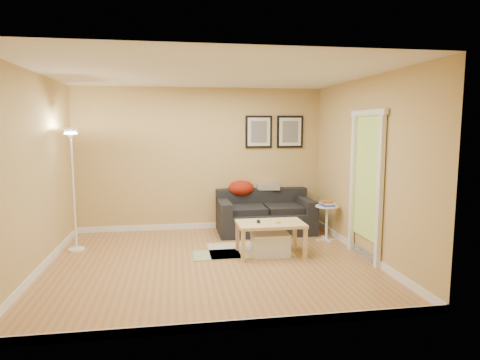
{
  "coord_description": "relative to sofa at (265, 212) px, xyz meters",
  "views": [
    {
      "loc": [
        -0.47,
        -5.63,
        1.89
      ],
      "look_at": [
        0.55,
        0.85,
        1.05
      ],
      "focal_mm": 31.04,
      "sensor_mm": 36.0,
      "label": 1
    }
  ],
  "objects": [
    {
      "name": "framed_print_left",
      "position": [
        -0.04,
        0.45,
        1.43
      ],
      "size": [
        0.5,
        0.04,
        0.6
      ],
      "primitive_type": null,
      "color": "black",
      "rests_on": "wall_back"
    },
    {
      "name": "book_stack",
      "position": [
        0.9,
        -0.67,
        0.26
      ],
      "size": [
        0.27,
        0.31,
        0.08
      ],
      "primitive_type": null,
      "rotation": [
        0.0,
        0.0,
        0.34
      ],
      "color": "#313893",
      "rests_on": "side_table"
    },
    {
      "name": "baseboard_left",
      "position": [
        -3.36,
        -1.53,
        -0.33
      ],
      "size": [
        0.02,
        4.0,
        0.1
      ],
      "primitive_type": "cube",
      "color": "white",
      "rests_on": "ground"
    },
    {
      "name": "floor_lamp",
      "position": [
        -3.12,
        -0.63,
        0.52
      ],
      "size": [
        0.25,
        0.25,
        1.9
      ],
      "primitive_type": null,
      "color": "white",
      "rests_on": "ground"
    },
    {
      "name": "side_table",
      "position": [
        0.9,
        -0.68,
        -0.08
      ],
      "size": [
        0.39,
        0.39,
        0.59
      ],
      "primitive_type": null,
      "color": "white",
      "rests_on": "ground"
    },
    {
      "name": "area_rug",
      "position": [
        -0.48,
        -1.03,
        -0.37
      ],
      "size": [
        1.25,
        0.85,
        0.01
      ],
      "primitive_type": "cube",
      "color": "beige",
      "rests_on": "ground"
    },
    {
      "name": "plaid_throw",
      "position": [
        0.12,
        0.33,
        0.41
      ],
      "size": [
        0.45,
        0.32,
        0.1
      ],
      "primitive_type": null,
      "rotation": [
        0.0,
        0.0,
        -0.14
      ],
      "color": "tan",
      "rests_on": "sofa"
    },
    {
      "name": "red_throw",
      "position": [
        -0.39,
        0.3,
        0.4
      ],
      "size": [
        0.48,
        0.36,
        0.28
      ],
      "primitive_type": null,
      "color": "#9B2C0E",
      "rests_on": "sofa"
    },
    {
      "name": "storage_bin",
      "position": [
        -0.22,
        -1.33,
        -0.21
      ],
      "size": [
        0.55,
        0.4,
        0.34
      ],
      "primitive_type": null,
      "color": "white",
      "rests_on": "ground"
    },
    {
      "name": "coffee_table",
      "position": [
        -0.21,
        -1.31,
        -0.13
      ],
      "size": [
        1.0,
        0.63,
        0.49
      ],
      "primitive_type": null,
      "rotation": [
        0.0,
        0.0,
        0.03
      ],
      "color": "beige",
      "rests_on": "ground"
    },
    {
      "name": "baseboard_front",
      "position": [
        -1.12,
        -3.52,
        -0.33
      ],
      "size": [
        4.5,
        0.02,
        0.1
      ],
      "primitive_type": "cube",
      "color": "white",
      "rests_on": "ground"
    },
    {
      "name": "doorway",
      "position": [
        1.08,
        -1.68,
        0.65
      ],
      "size": [
        0.12,
        1.01,
        2.13
      ],
      "primitive_type": null,
      "color": "white",
      "rests_on": "ground"
    },
    {
      "name": "floor",
      "position": [
        -1.12,
        -1.53,
        -0.38
      ],
      "size": [
        4.5,
        4.5,
        0.0
      ],
      "primitive_type": "plane",
      "color": "#AA7749",
      "rests_on": "ground"
    },
    {
      "name": "framed_print_right",
      "position": [
        0.56,
        0.45,
        1.43
      ],
      "size": [
        0.5,
        0.04,
        0.6
      ],
      "primitive_type": null,
      "color": "black",
      "rests_on": "wall_back"
    },
    {
      "name": "wall_back",
      "position": [
        -1.12,
        0.47,
        0.92
      ],
      "size": [
        4.5,
        0.0,
        4.5
      ],
      "primitive_type": "plane",
      "rotation": [
        1.57,
        0.0,
        0.0
      ],
      "color": "tan",
      "rests_on": "ground"
    },
    {
      "name": "ceiling",
      "position": [
        -1.12,
        -1.53,
        2.23
      ],
      "size": [
        4.5,
        4.5,
        0.0
      ],
      "primitive_type": "plane",
      "rotation": [
        3.14,
        0.0,
        0.0
      ],
      "color": "white",
      "rests_on": "wall_back"
    },
    {
      "name": "wall_left",
      "position": [
        -3.37,
        -1.53,
        0.92
      ],
      "size": [
        0.0,
        4.0,
        4.0
      ],
      "primitive_type": "plane",
      "rotation": [
        1.57,
        0.0,
        1.57
      ],
      "color": "tan",
      "rests_on": "ground"
    },
    {
      "name": "baseboard_back",
      "position": [
        -1.12,
        0.46,
        -0.33
      ],
      "size": [
        4.5,
        0.02,
        0.1
      ],
      "primitive_type": "cube",
      "color": "white",
      "rests_on": "ground"
    },
    {
      "name": "green_runner",
      "position": [
        -1.0,
        -1.22,
        -0.37
      ],
      "size": [
        0.7,
        0.5,
        0.01
      ],
      "primitive_type": "cube",
      "color": "#668C4C",
      "rests_on": "ground"
    },
    {
      "name": "wall_right",
      "position": [
        1.13,
        -1.53,
        0.92
      ],
      "size": [
        0.0,
        4.0,
        4.0
      ],
      "primitive_type": "plane",
      "rotation": [
        1.57,
        0.0,
        -1.57
      ],
      "color": "tan",
      "rests_on": "ground"
    },
    {
      "name": "wall_front",
      "position": [
        -1.12,
        -3.53,
        0.92
      ],
      "size": [
        4.5,
        0.0,
        4.5
      ],
      "primitive_type": "plane",
      "rotation": [
        -1.57,
        0.0,
        0.0
      ],
      "color": "tan",
      "rests_on": "ground"
    },
    {
      "name": "remote_control",
      "position": [
        -0.38,
        -1.27,
        0.13
      ],
      "size": [
        0.07,
        0.17,
        0.02
      ],
      "primitive_type": "cube",
      "rotation": [
        0.0,
        0.0,
        -0.16
      ],
      "color": "black",
      "rests_on": "coffee_table"
    },
    {
      "name": "baseboard_right",
      "position": [
        1.12,
        -1.53,
        -0.33
      ],
      "size": [
        0.02,
        4.0,
        0.1
      ],
      "primitive_type": "cube",
      "color": "white",
      "rests_on": "ground"
    },
    {
      "name": "tape_roll",
      "position": [
        -0.12,
        -1.39,
        0.13
      ],
      "size": [
        0.07,
        0.07,
        0.03
      ],
      "primitive_type": "cylinder",
      "color": "yellow",
      "rests_on": "coffee_table"
    },
    {
      "name": "sofa",
      "position": [
        0.0,
        0.0,
        0.0
      ],
      "size": [
        1.7,
        0.9,
        0.75
      ],
      "primitive_type": null,
      "color": "black",
      "rests_on": "ground"
    }
  ]
}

